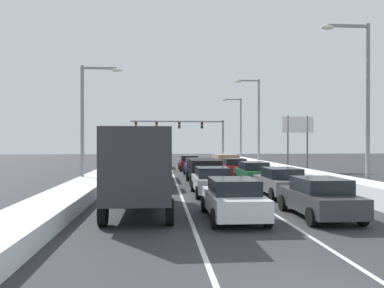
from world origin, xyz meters
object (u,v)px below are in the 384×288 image
Objects in this scene: suv_tan_right_lane_fifth at (225,161)px; suv_black_center_lane_third at (203,169)px; sedan_green_right_lane_third at (253,173)px; sedan_maroon_center_lane_fifth at (189,163)px; street_lamp_right_mid at (256,116)px; street_lamp_left_mid at (88,114)px; suv_green_left_lane_third at (151,166)px; street_lamp_right_far at (238,125)px; roadside_sign_right at (298,131)px; sedan_silver_center_lane_second at (212,181)px; sedan_red_right_lane_fourth at (234,167)px; sedan_gray_left_lane_second at (154,176)px; sedan_white_center_lane_nearest at (233,199)px; suv_tan_left_lane_fifth at (156,158)px; sedan_red_left_lane_fourth at (154,164)px; box_truck_left_lane_nearest at (140,166)px; sedan_charcoal_right_lane_nearest at (319,197)px; traffic_light_gantry at (188,129)px; sedan_navy_center_lane_fourth at (196,167)px; street_lamp_right_near at (362,94)px; sedan_gray_right_lane_second at (281,182)px.

suv_tan_right_lane_fifth is 1.00× the size of suv_black_center_lane_third.
sedan_green_right_lane_third and sedan_maroon_center_lane_fifth have the same top height.
street_lamp_right_mid reaches higher than street_lamp_left_mid.
suv_green_left_lane_third is (-7.03, 4.08, 0.25)m from sedan_green_right_lane_third.
street_lamp_right_far is 1.57× the size of roadside_sign_right.
sedan_green_right_lane_third is 1.00× the size of sedan_silver_center_lane_second.
sedan_red_right_lane_fourth and sedan_gray_left_lane_second have the same top height.
suv_tan_right_lane_fifth is 8.00m from roadside_sign_right.
suv_black_center_lane_third is at bearing 88.71° from sedan_white_center_lane_nearest.
roadside_sign_right reaches higher than suv_tan_left_lane_fifth.
sedan_white_center_lane_nearest is at bearing -114.70° from roadside_sign_right.
sedan_red_right_lane_fourth is 19.81m from street_lamp_right_far.
sedan_white_center_lane_nearest is at bearing -81.82° from sedan_red_left_lane_fourth.
suv_tan_right_lane_fifth is at bearing 72.17° from box_truck_left_lane_nearest.
sedan_charcoal_right_lane_nearest is 0.92× the size of suv_green_left_lane_third.
street_lamp_left_mid reaches higher than traffic_light_gantry.
sedan_gray_left_lane_second is (-3.44, -8.64, 0.00)m from sedan_navy_center_lane_fourth.
street_lamp_right_near reaches higher than suv_tan_right_lane_fifth.
sedan_gray_left_lane_second is at bearing -102.21° from sedan_maroon_center_lane_fifth.
traffic_light_gantry is 18.98m from street_lamp_right_mid.
sedan_gray_left_lane_second is 0.92× the size of suv_tan_left_lane_fifth.
sedan_maroon_center_lane_fifth and sedan_red_left_lane_fourth have the same top height.
suv_green_left_lane_third is at bearing -90.78° from suv_tan_left_lane_fifth.
sedan_red_left_lane_fourth is 0.82× the size of roadside_sign_right.
suv_green_left_lane_third reaches higher than sedan_navy_center_lane_fourth.
sedan_red_left_lane_fourth is 17.77m from street_lamp_right_far.
sedan_silver_center_lane_second is at bearing -92.00° from suv_black_center_lane_third.
sedan_green_right_lane_third is at bearing 15.96° from sedan_gray_left_lane_second.
street_lamp_right_near reaches higher than sedan_charcoal_right_lane_nearest.
box_truck_left_lane_nearest is at bearing -122.94° from roadside_sign_right.
sedan_red_left_lane_fourth is (-6.93, -0.42, -0.25)m from suv_tan_right_lane_fifth.
street_lamp_left_mid is at bearing 162.00° from sedan_gray_left_lane_second.
suv_green_left_lane_third is at bearing -144.84° from sedan_navy_center_lane_fourth.
sedan_gray_right_lane_second is at bearing -100.26° from street_lamp_right_mid.
suv_tan_left_lane_fifth is at bearing 96.08° from sedan_white_center_lane_nearest.
suv_tan_right_lane_fifth reaches higher than sedan_green_right_lane_third.
street_lamp_right_mid is at bearing -71.94° from traffic_light_gantry.
sedan_red_right_lane_fourth is 1.00× the size of sedan_navy_center_lane_fourth.
suv_green_left_lane_third is 1.09× the size of sedan_red_left_lane_fourth.
sedan_gray_left_lane_second is at bearing -89.01° from sedan_red_left_lane_fourth.
sedan_red_right_lane_fourth is at bearing 73.36° from sedan_silver_center_lane_second.
street_lamp_right_near is at bearing 50.20° from sedan_charcoal_right_lane_nearest.
sedan_gray_right_lane_second is 0.52× the size of street_lamp_right_far.
sedan_silver_center_lane_second is at bearing 165.59° from sedan_gray_right_lane_second.
sedan_gray_right_lane_second is at bearing -88.84° from sedan_red_right_lane_fourth.
street_lamp_left_mid is (-7.32, 11.40, 3.92)m from sedan_white_center_lane_nearest.
suv_tan_right_lane_fifth is (-0.03, 11.63, 0.25)m from sedan_green_right_lane_third.
sedan_navy_center_lane_fourth is at bearing 116.06° from sedan_green_right_lane_third.
sedan_gray_left_lane_second is at bearing 87.42° from box_truck_left_lane_nearest.
sedan_charcoal_right_lane_nearest is 1.00× the size of sedan_gray_left_lane_second.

